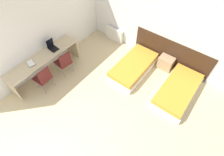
{
  "coord_description": "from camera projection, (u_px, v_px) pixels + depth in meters",
  "views": [
    {
      "loc": [
        1.93,
        0.01,
        4.47
      ],
      "look_at": [
        0.0,
        2.51,
        0.55
      ],
      "focal_mm": 28.0,
      "sensor_mm": 36.0,
      "label": 1
    }
  ],
  "objects": [
    {
      "name": "wall_left",
      "position": [
        44.0,
        28.0,
        5.22
      ],
      "size": [
        0.05,
        5.56,
        2.7
      ],
      "color": "white",
      "rests_on": "ground_plane"
    },
    {
      "name": "wall_back",
      "position": [
        153.0,
        21.0,
        5.44
      ],
      "size": [
        5.76,
        0.05,
        2.7
      ],
      "color": "white",
      "rests_on": "ground_plane"
    },
    {
      "name": "ground_plane",
      "position": [
        49.0,
        156.0,
        4.21
      ],
      "size": [
        20.0,
        20.0,
        0.0
      ],
      "primitive_type": "plane",
      "color": "beige"
    },
    {
      "name": "desk",
      "position": [
        44.0,
        60.0,
        5.4
      ],
      "size": [
        0.59,
        2.41,
        0.75
      ],
      "color": "#C6B28E",
      "rests_on": "ground_plane"
    },
    {
      "name": "bed_near_window",
      "position": [
        133.0,
        67.0,
        5.84
      ],
      "size": [
        0.96,
        1.86,
        0.33
      ],
      "color": "silver",
      "rests_on": "ground_plane"
    },
    {
      "name": "nightstand",
      "position": [
        166.0,
        63.0,
        5.86
      ],
      "size": [
        0.48,
        0.35,
        0.45
      ],
      "color": "tan",
      "rests_on": "ground_plane"
    },
    {
      "name": "chair_near_laptop",
      "position": [
        64.0,
        62.0,
        5.51
      ],
      "size": [
        0.48,
        0.48,
        0.9
      ],
      "rotation": [
        0.0,
        0.0,
        -0.11
      ],
      "color": "#511919",
      "rests_on": "ground_plane"
    },
    {
      "name": "radiator",
      "position": [
        114.0,
        34.0,
        6.76
      ],
      "size": [
        0.72,
        0.12,
        0.54
      ],
      "color": "silver",
      "rests_on": "ground_plane"
    },
    {
      "name": "laptop",
      "position": [
        52.0,
        47.0,
        5.48
      ],
      "size": [
        0.33,
        0.25,
        0.32
      ],
      "rotation": [
        0.0,
        0.0,
        -0.06
      ],
      "color": "black",
      "rests_on": "desk"
    },
    {
      "name": "headboard_panel",
      "position": [
        171.0,
        54.0,
        5.76
      ],
      "size": [
        2.64,
        0.03,
        0.98
      ],
      "color": "#382316",
      "rests_on": "ground_plane"
    },
    {
      "name": "bed_near_door",
      "position": [
        178.0,
        90.0,
        5.23
      ],
      "size": [
        0.96,
        1.86,
        0.33
      ],
      "color": "silver",
      "rests_on": "ground_plane"
    },
    {
      "name": "open_notebook",
      "position": [
        31.0,
        63.0,
        5.11
      ],
      "size": [
        0.32,
        0.26,
        0.02
      ],
      "rotation": [
        0.0,
        0.0,
        -0.23
      ],
      "color": "black",
      "rests_on": "desk"
    },
    {
      "name": "chair_near_notebook",
      "position": [
        43.0,
        77.0,
        5.11
      ],
      "size": [
        0.45,
        0.45,
        0.9
      ],
      "rotation": [
        0.0,
        0.0,
        0.05
      ],
      "color": "#511919",
      "rests_on": "ground_plane"
    }
  ]
}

